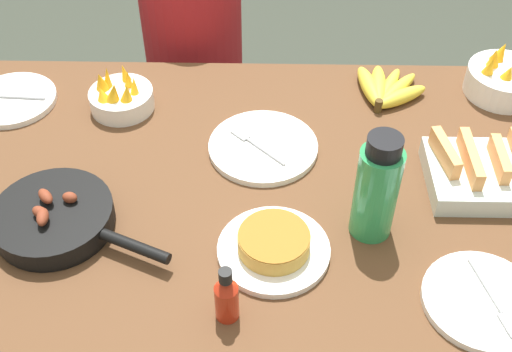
{
  "coord_description": "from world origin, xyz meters",
  "views": [
    {
      "loc": [
        0.02,
        -1.03,
        1.76
      ],
      "look_at": [
        0.0,
        0.0,
        0.76
      ],
      "focal_mm": 45.0,
      "sensor_mm": 36.0,
      "label": 1
    }
  ],
  "objects_px": {
    "melon_tray": "(493,173)",
    "water_bottle": "(377,189)",
    "banana_bunch": "(385,90)",
    "person_figure": "(197,91)",
    "frittata_plate_center": "(274,246)",
    "empty_plate_far_left": "(483,301)",
    "fruit_bowl_mango": "(120,97)",
    "fruit_bowl_citrus": "(504,79)",
    "hot_sauce_bottle": "(227,297)",
    "empty_plate_far_right": "(263,147)",
    "skillet": "(56,218)",
    "empty_plate_near_front": "(12,100)"
  },
  "relations": [
    {
      "from": "empty_plate_near_front",
      "to": "water_bottle",
      "type": "distance_m",
      "value": 0.99
    },
    {
      "from": "frittata_plate_center",
      "to": "water_bottle",
      "type": "bearing_deg",
      "value": 19.14
    },
    {
      "from": "skillet",
      "to": "frittata_plate_center",
      "type": "relative_size",
      "value": 1.68
    },
    {
      "from": "frittata_plate_center",
      "to": "fruit_bowl_mango",
      "type": "height_order",
      "value": "fruit_bowl_mango"
    },
    {
      "from": "banana_bunch",
      "to": "person_figure",
      "type": "relative_size",
      "value": 0.17
    },
    {
      "from": "skillet",
      "to": "empty_plate_far_right",
      "type": "bearing_deg",
      "value": 54.49
    },
    {
      "from": "banana_bunch",
      "to": "empty_plate_far_left",
      "type": "xyz_separation_m",
      "value": [
        0.11,
        -0.66,
        -0.01
      ]
    },
    {
      "from": "melon_tray",
      "to": "water_bottle",
      "type": "relative_size",
      "value": 1.17
    },
    {
      "from": "skillet",
      "to": "empty_plate_near_front",
      "type": "xyz_separation_m",
      "value": [
        -0.22,
        0.43,
        -0.02
      ]
    },
    {
      "from": "empty_plate_far_left",
      "to": "banana_bunch",
      "type": "bearing_deg",
      "value": 99.23
    },
    {
      "from": "skillet",
      "to": "hot_sauce_bottle",
      "type": "relative_size",
      "value": 2.94
    },
    {
      "from": "person_figure",
      "to": "fruit_bowl_mango",
      "type": "bearing_deg",
      "value": -108.68
    },
    {
      "from": "hot_sauce_bottle",
      "to": "person_figure",
      "type": "height_order",
      "value": "person_figure"
    },
    {
      "from": "person_figure",
      "to": "empty_plate_near_front",
      "type": "bearing_deg",
      "value": -137.03
    },
    {
      "from": "banana_bunch",
      "to": "fruit_bowl_citrus",
      "type": "height_order",
      "value": "fruit_bowl_citrus"
    },
    {
      "from": "empty_plate_far_left",
      "to": "fruit_bowl_mango",
      "type": "distance_m",
      "value": 0.99
    },
    {
      "from": "empty_plate_far_left",
      "to": "person_figure",
      "type": "bearing_deg",
      "value": 122.84
    },
    {
      "from": "empty_plate_far_left",
      "to": "fruit_bowl_citrus",
      "type": "relative_size",
      "value": 1.17
    },
    {
      "from": "melon_tray",
      "to": "fruit_bowl_mango",
      "type": "bearing_deg",
      "value": 163.65
    },
    {
      "from": "empty_plate_far_left",
      "to": "fruit_bowl_citrus",
      "type": "xyz_separation_m",
      "value": [
        0.21,
        0.68,
        0.03
      ]
    },
    {
      "from": "melon_tray",
      "to": "empty_plate_near_front",
      "type": "distance_m",
      "value": 1.21
    },
    {
      "from": "skillet",
      "to": "fruit_bowl_citrus",
      "type": "bearing_deg",
      "value": 49.05
    },
    {
      "from": "banana_bunch",
      "to": "empty_plate_far_right",
      "type": "xyz_separation_m",
      "value": [
        -0.32,
        -0.22,
        -0.01
      ]
    },
    {
      "from": "frittata_plate_center",
      "to": "empty_plate_far_left",
      "type": "bearing_deg",
      "value": -16.14
    },
    {
      "from": "fruit_bowl_citrus",
      "to": "person_figure",
      "type": "bearing_deg",
      "value": 158.89
    },
    {
      "from": "fruit_bowl_citrus",
      "to": "person_figure",
      "type": "relative_size",
      "value": 0.17
    },
    {
      "from": "fruit_bowl_mango",
      "to": "melon_tray",
      "type": "bearing_deg",
      "value": -16.35
    },
    {
      "from": "water_bottle",
      "to": "hot_sauce_bottle",
      "type": "bearing_deg",
      "value": -142.65
    },
    {
      "from": "hot_sauce_bottle",
      "to": "empty_plate_near_front",
      "type": "bearing_deg",
      "value": 132.96
    },
    {
      "from": "banana_bunch",
      "to": "fruit_bowl_citrus",
      "type": "distance_m",
      "value": 0.31
    },
    {
      "from": "fruit_bowl_citrus",
      "to": "empty_plate_near_front",
      "type": "bearing_deg",
      "value": -176.79
    },
    {
      "from": "melon_tray",
      "to": "person_figure",
      "type": "bearing_deg",
      "value": 137.61
    },
    {
      "from": "skillet",
      "to": "empty_plate_far_right",
      "type": "height_order",
      "value": "skillet"
    },
    {
      "from": "fruit_bowl_citrus",
      "to": "hot_sauce_bottle",
      "type": "relative_size",
      "value": 1.49
    },
    {
      "from": "skillet",
      "to": "frittata_plate_center",
      "type": "height_order",
      "value": "skillet"
    },
    {
      "from": "melon_tray",
      "to": "empty_plate_far_right",
      "type": "xyz_separation_m",
      "value": [
        -0.52,
        0.11,
        -0.02
      ]
    },
    {
      "from": "banana_bunch",
      "to": "water_bottle",
      "type": "relative_size",
      "value": 0.77
    },
    {
      "from": "skillet",
      "to": "fruit_bowl_citrus",
      "type": "distance_m",
      "value": 1.18
    },
    {
      "from": "frittata_plate_center",
      "to": "banana_bunch",
      "type": "bearing_deg",
      "value": 61.5
    },
    {
      "from": "empty_plate_far_left",
      "to": "hot_sauce_bottle",
      "type": "height_order",
      "value": "hot_sauce_bottle"
    },
    {
      "from": "banana_bunch",
      "to": "fruit_bowl_citrus",
      "type": "xyz_separation_m",
      "value": [
        0.31,
        0.02,
        0.02
      ]
    },
    {
      "from": "fruit_bowl_mango",
      "to": "banana_bunch",
      "type": "bearing_deg",
      "value": 5.55
    },
    {
      "from": "empty_plate_near_front",
      "to": "fruit_bowl_citrus",
      "type": "bearing_deg",
      "value": 3.21
    },
    {
      "from": "skillet",
      "to": "fruit_bowl_citrus",
      "type": "relative_size",
      "value": 1.97
    },
    {
      "from": "banana_bunch",
      "to": "fruit_bowl_citrus",
      "type": "relative_size",
      "value": 0.99
    },
    {
      "from": "skillet",
      "to": "person_figure",
      "type": "distance_m",
      "value": 0.9
    },
    {
      "from": "empty_plate_far_left",
      "to": "water_bottle",
      "type": "relative_size",
      "value": 0.92
    },
    {
      "from": "hot_sauce_bottle",
      "to": "empty_plate_far_left",
      "type": "bearing_deg",
      "value": 4.19
    },
    {
      "from": "fruit_bowl_mango",
      "to": "water_bottle",
      "type": "relative_size",
      "value": 0.65
    },
    {
      "from": "banana_bunch",
      "to": "person_figure",
      "type": "distance_m",
      "value": 0.7
    }
  ]
}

